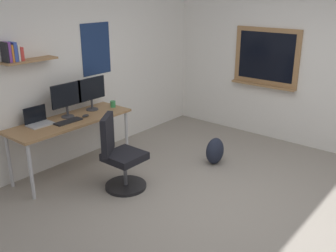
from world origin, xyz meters
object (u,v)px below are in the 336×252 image
office_chair (120,158)px  monitor_secondary (91,91)px  computer_mouse (85,116)px  coffee_mug (113,104)px  desk (71,124)px  laptop (38,120)px  backpack (215,151)px  keyboard (68,121)px  monitor_primary (67,98)px

office_chair → monitor_secondary: bearing=67.4°
computer_mouse → coffee_mug: bearing=5.2°
desk → office_chair: size_ratio=1.78×
laptop → backpack: size_ratio=0.80×
laptop → monitor_secondary: size_ratio=0.67×
desk → keyboard: (-0.08, -0.08, 0.08)m
keyboard → backpack: (1.51, -1.29, -0.57)m
monitor_secondary → keyboard: size_ratio=1.25×
monitor_secondary → coffee_mug: (0.28, -0.12, -0.22)m
office_chair → laptop: bearing=115.0°
computer_mouse → backpack: size_ratio=0.27×
laptop → monitor_primary: monitor_primary is taller
keyboard → backpack: bearing=-40.6°
laptop → coffee_mug: (1.12, -0.17, -0.01)m
monitor_primary → monitor_secondary: size_ratio=1.00×
office_chair → monitor_secondary: monitor_secondary is taller
laptop → monitor_primary: 0.48m
office_chair → desk: bearing=95.2°
monitor_secondary → keyboard: (-0.55, -0.17, -0.26)m
monitor_primary → keyboard: 0.34m
office_chair → coffee_mug: 1.12m
monitor_secondary → keyboard: monitor_secondary is taller
coffee_mug → backpack: 1.62m
monitor_primary → keyboard: monitor_primary is taller
desk → backpack: 2.04m
backpack → office_chair: bearing=158.5°
backpack → monitor_secondary: bearing=123.3°
office_chair → laptop: 1.15m
desk → backpack: size_ratio=4.38×
monitor_secondary → monitor_primary: bearing=180.0°
office_chair → laptop: size_ratio=3.06×
laptop → coffee_mug: laptop is taller
desk → office_chair: (0.08, -0.84, -0.27)m
monitor_primary → backpack: size_ratio=1.20×
backpack → desk: bearing=136.2°
office_chair → monitor_secondary: 1.18m
laptop → computer_mouse: 0.62m
office_chair → computer_mouse: office_chair is taller
desk → computer_mouse: 0.23m
keyboard → computer_mouse: size_ratio=3.56×
monitor_primary → laptop: bearing=173.5°
monitor_secondary → coffee_mug: bearing=-23.5°
keyboard → monitor_primary: bearing=53.6°
monitor_primary → backpack: bearing=-46.6°
office_chair → monitor_primary: bearing=92.1°
desk → monitor_secondary: 0.58m
desk → coffee_mug: 0.75m
office_chair → backpack: size_ratio=2.46×
keyboard → backpack: keyboard is taller
laptop → coffee_mug: bearing=-8.6°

